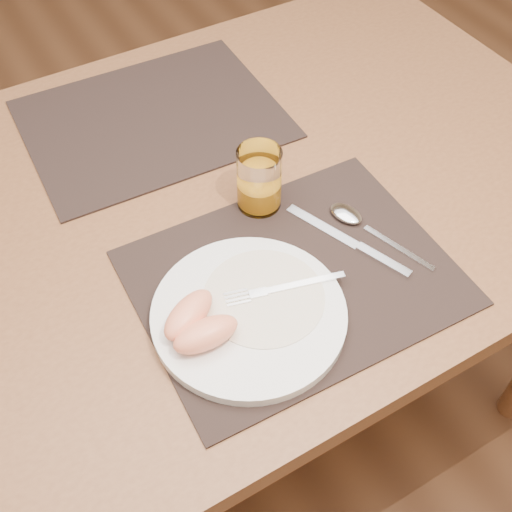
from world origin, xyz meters
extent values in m
plane|color=brown|center=(0.00, 0.00, 0.00)|extent=(5.00, 5.00, 0.00)
cube|color=brown|center=(0.00, 0.00, 0.73)|extent=(1.40, 0.90, 0.04)
cylinder|color=brown|center=(0.62, 0.37, 0.35)|extent=(0.06, 0.06, 0.71)
cube|color=black|center=(0.03, -0.22, 0.75)|extent=(0.46, 0.37, 0.00)
cube|color=black|center=(0.00, 0.22, 0.75)|extent=(0.46, 0.37, 0.00)
cylinder|color=white|center=(-0.06, -0.25, 0.76)|extent=(0.27, 0.27, 0.02)
cylinder|color=white|center=(-0.03, -0.24, 0.77)|extent=(0.17, 0.17, 0.00)
cube|color=silver|center=(0.03, -0.25, 0.77)|extent=(0.11, 0.04, 0.00)
cube|color=silver|center=(-0.04, -0.23, 0.77)|extent=(0.03, 0.02, 0.00)
cube|color=silver|center=(-0.07, -0.22, 0.77)|extent=(0.04, 0.03, 0.00)
cube|color=silver|center=(0.12, -0.16, 0.76)|extent=(0.06, 0.13, 0.00)
cube|color=silver|center=(0.16, -0.26, 0.76)|extent=(0.04, 0.09, 0.01)
cube|color=silver|center=(0.19, -0.25, 0.76)|extent=(0.05, 0.12, 0.00)
ellipsoid|color=silver|center=(0.17, -0.16, 0.76)|extent=(0.05, 0.06, 0.01)
cylinder|color=white|center=(0.06, -0.06, 0.81)|extent=(0.07, 0.07, 0.11)
cylinder|color=orange|center=(0.06, -0.06, 0.78)|extent=(0.06, 0.06, 0.04)
ellipsoid|color=#FF9368|center=(-0.14, -0.26, 0.79)|extent=(0.09, 0.05, 0.04)
ellipsoid|color=#FF9368|center=(-0.14, -0.22, 0.79)|extent=(0.10, 0.08, 0.04)
camera|label=1|loc=(-0.31, -0.69, 1.49)|focal=45.00mm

